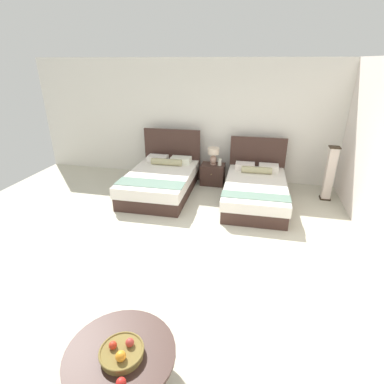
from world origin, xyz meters
TOP-DOWN VIEW (x-y plane):
  - ground_plane at (0.00, 0.00)m, footprint 9.49×10.32m
  - wall_back at (0.00, 3.36)m, footprint 9.49×0.12m
  - bed_near_window at (-1.05, 2.05)m, footprint 1.45×2.19m
  - bed_near_corner at (1.05, 2.05)m, footprint 1.33×2.23m
  - nightstand at (-0.00, 2.84)m, footprint 0.56×0.47m
  - table_lamp at (-0.00, 2.86)m, footprint 0.27×0.27m
  - vase at (0.17, 2.80)m, footprint 0.09×0.09m
  - coffee_table at (0.01, -2.28)m, footprint 0.99×0.99m
  - fruit_bowl at (0.04, -2.31)m, footprint 0.39×0.39m
  - loose_apple at (0.15, -2.55)m, footprint 0.08×0.08m
  - floor_lamp_corner at (2.56, 2.52)m, footprint 0.21×0.21m

SIDE VIEW (x-z plane):
  - ground_plane at x=0.00m, z-range -0.02..0.00m
  - nightstand at x=0.00m, z-range 0.00..0.49m
  - bed_near_corner at x=1.05m, z-range -0.31..0.85m
  - bed_near_window at x=-1.05m, z-range -0.33..0.92m
  - coffee_table at x=0.01m, z-range 0.11..0.52m
  - loose_apple at x=0.15m, z-range 0.42..0.50m
  - fruit_bowl at x=0.04m, z-range 0.39..0.54m
  - vase at x=0.17m, z-range 0.49..0.66m
  - floor_lamp_corner at x=2.56m, z-range 0.00..1.18m
  - table_lamp at x=0.00m, z-range 0.54..0.95m
  - wall_back at x=0.00m, z-range 0.00..2.86m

